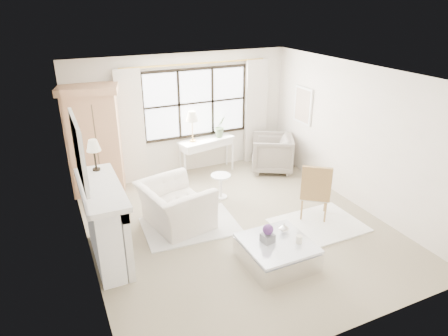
{
  "coord_description": "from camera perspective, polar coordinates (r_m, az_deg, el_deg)",
  "views": [
    {
      "loc": [
        -2.79,
        -5.5,
        3.8
      ],
      "look_at": [
        -0.17,
        0.2,
        1.09
      ],
      "focal_mm": 32.0,
      "sensor_mm": 36.0,
      "label": 1
    }
  ],
  "objects": [
    {
      "name": "curtain_rod",
      "position": [
        8.84,
        -4.06,
        14.66
      ],
      "size": [
        3.3,
        0.04,
        0.04
      ],
      "primitive_type": "cylinder",
      "rotation": [
        0.0,
        1.57,
        0.0
      ],
      "color": "gold",
      "rests_on": "wall_back"
    },
    {
      "name": "armoire",
      "position": [
        8.43,
        -18.02,
        3.79
      ],
      "size": [
        1.25,
        0.94,
        2.24
      ],
      "rotation": [
        0.0,
        0.0,
        -0.24
      ],
      "color": "tan",
      "rests_on": "floor"
    },
    {
      "name": "window_pane",
      "position": [
        9.06,
        -4.04,
        9.27
      ],
      "size": [
        2.4,
        0.02,
        1.5
      ],
      "primitive_type": "cube",
      "color": "white",
      "rests_on": "wall_back"
    },
    {
      "name": "curtain_right",
      "position": [
        9.7,
        4.57,
        7.97
      ],
      "size": [
        0.55,
        0.1,
        2.47
      ],
      "primitive_type": "cube",
      "color": "beige",
      "rests_on": "ground"
    },
    {
      "name": "pillar_candle",
      "position": [
        6.19,
        10.68,
        -9.98
      ],
      "size": [
        0.09,
        0.09,
        0.12
      ],
      "primitive_type": "cylinder",
      "color": "white",
      "rests_on": "coffee_table"
    },
    {
      "name": "planter_box",
      "position": [
        6.14,
        6.24,
        -9.89
      ],
      "size": [
        0.2,
        0.2,
        0.13
      ],
      "primitive_type": "cube",
      "rotation": [
        0.0,
        0.0,
        0.17
      ],
      "color": "slate",
      "rests_on": "coffee_table"
    },
    {
      "name": "console_table",
      "position": [
        9.27,
        -2.5,
        1.83
      ],
      "size": [
        1.37,
        0.71,
        0.8
      ],
      "rotation": [
        0.0,
        0.0,
        0.21
      ],
      "color": "white",
      "rests_on": "floor"
    },
    {
      "name": "side_table",
      "position": [
        8.06,
        -0.47,
        -2.14
      ],
      "size": [
        0.4,
        0.4,
        0.51
      ],
      "color": "white",
      "rests_on": "floor"
    },
    {
      "name": "fireplace",
      "position": [
        6.36,
        -16.85,
        -7.47
      ],
      "size": [
        0.58,
        1.66,
        1.26
      ],
      "color": "white",
      "rests_on": "ground"
    },
    {
      "name": "ceiling",
      "position": [
        6.26,
        2.23,
        13.23
      ],
      "size": [
        5.5,
        5.5,
        0.0
      ],
      "primitive_type": "plane",
      "rotation": [
        3.14,
        0.0,
        0.0
      ],
      "color": "white",
      "rests_on": "ground"
    },
    {
      "name": "coffee_table",
      "position": [
        6.3,
        7.51,
        -11.93
      ],
      "size": [
        1.01,
        1.01,
        0.38
      ],
      "rotation": [
        0.0,
        0.0,
        0.01
      ],
      "color": "white",
      "rests_on": "floor"
    },
    {
      "name": "mirror_glass",
      "position": [
        5.85,
        -19.79,
        2.35
      ],
      "size": [
        0.02,
        1.0,
        0.8
      ],
      "primitive_type": "cube",
      "color": "silver",
      "rests_on": "wall_left"
    },
    {
      "name": "club_armchair",
      "position": [
        7.14,
        -6.98,
        -5.33
      ],
      "size": [
        1.27,
        1.4,
        0.79
      ],
      "primitive_type": "imported",
      "rotation": [
        0.0,
        0.0,
        1.76
      ],
      "color": "white",
      "rests_on": "floor"
    },
    {
      "name": "french_chair",
      "position": [
        7.55,
        12.72,
        -4.81
      ],
      "size": [
        0.68,
        0.68,
        1.08
      ],
      "rotation": [
        0.0,
        0.0,
        2.49
      ],
      "color": "#AA7F47",
      "rests_on": "floor"
    },
    {
      "name": "wingback_chair",
      "position": [
        9.39,
        6.86,
        2.12
      ],
      "size": [
        1.25,
        1.24,
        0.85
      ],
      "primitive_type": "imported",
      "rotation": [
        0.0,
        0.0,
        -2.08
      ],
      "color": "gray",
      "rests_on": "floor"
    },
    {
      "name": "orchid_plant",
      "position": [
        9.19,
        -0.53,
        5.96
      ],
      "size": [
        0.32,
        0.29,
        0.5
      ],
      "primitive_type": "imported",
      "rotation": [
        0.0,
        0.0,
        0.28
      ],
      "color": "#59734D",
      "rests_on": "console_table"
    },
    {
      "name": "wall_left",
      "position": [
        6.03,
        -19.73,
        -2.09
      ],
      "size": [
        0.0,
        5.5,
        5.5
      ],
      "primitive_type": "plane",
      "rotation": [
        1.57,
        0.0,
        1.57
      ],
      "color": "beige",
      "rests_on": "ground"
    },
    {
      "name": "wall_back",
      "position": [
        9.05,
        -5.83,
        7.54
      ],
      "size": [
        5.0,
        0.0,
        5.0
      ],
      "primitive_type": "plane",
      "rotation": [
        1.57,
        0.0,
        0.0
      ],
      "color": "white",
      "rests_on": "ground"
    },
    {
      "name": "art_canvas",
      "position": [
        9.19,
        11.13,
        8.76
      ],
      "size": [
        0.01,
        0.52,
        0.72
      ],
      "primitive_type": "cube",
      "color": "beige",
      "rests_on": "wall_right"
    },
    {
      "name": "window_frame",
      "position": [
        9.05,
        -4.02,
        9.25
      ],
      "size": [
        2.5,
        0.04,
        1.5
      ],
      "primitive_type": null,
      "color": "black",
      "rests_on": "wall_back"
    },
    {
      "name": "mantel_lamp",
      "position": [
        6.5,
        -18.16,
        2.89
      ],
      "size": [
        0.22,
        0.22,
        0.51
      ],
      "color": "black",
      "rests_on": "fireplace"
    },
    {
      "name": "coffee_vase",
      "position": [
        6.37,
        8.55,
        -8.5
      ],
      "size": [
        0.19,
        0.19,
        0.17
      ],
      "primitive_type": "imported",
      "rotation": [
        0.0,
        0.0,
        -0.2
      ],
      "color": "white",
      "rests_on": "coffee_table"
    },
    {
      "name": "wall_right",
      "position": [
        8.02,
        18.29,
        4.36
      ],
      "size": [
        0.0,
        5.5,
        5.5
      ],
      "primitive_type": "plane",
      "rotation": [
        1.57,
        0.0,
        -1.57
      ],
      "color": "white",
      "rests_on": "ground"
    },
    {
      "name": "mirror_frame",
      "position": [
        5.85,
        -20.08,
        2.3
      ],
      "size": [
        0.05,
        1.15,
        0.95
      ],
      "primitive_type": "cube",
      "color": "silver",
      "rests_on": "wall_left"
    },
    {
      "name": "wall_front",
      "position": [
        4.62,
        17.74,
        -9.93
      ],
      "size": [
        5.0,
        0.0,
        5.0
      ],
      "primitive_type": "plane",
      "rotation": [
        -1.57,
        0.0,
        0.0
      ],
      "color": "beige",
      "rests_on": "ground"
    },
    {
      "name": "rug_right",
      "position": [
        7.43,
        13.32,
        -7.96
      ],
      "size": [
        1.54,
        1.17,
        0.03
      ],
      "primitive_type": "cube",
      "rotation": [
        0.0,
        0.0,
        0.01
      ],
      "color": "white",
      "rests_on": "floor"
    },
    {
      "name": "planter_flowers",
      "position": [
        6.06,
        6.3,
        -8.73
      ],
      "size": [
        0.16,
        0.16,
        0.16
      ],
      "primitive_type": "sphere",
      "color": "#552C6E",
      "rests_on": "planter_box"
    },
    {
      "name": "floor",
      "position": [
        7.25,
        1.9,
        -8.28
      ],
      "size": [
        5.5,
        5.5,
        0.0
      ],
      "primitive_type": "plane",
      "color": "tan",
      "rests_on": "ground"
    },
    {
      "name": "rug_left",
      "position": [
        7.25,
        -4.83,
        -8.22
      ],
      "size": [
        1.7,
        1.25,
        0.03
      ],
      "primitive_type": "cube",
      "rotation": [
        0.0,
        0.0,
        -0.06
      ],
      "color": "silver",
      "rests_on": "floor"
    },
    {
      "name": "console_lamp",
      "position": [
        8.84,
        -4.59,
        7.25
      ],
      "size": [
        0.28,
        0.28,
        0.69
      ],
      "color": "#AE813C",
      "rests_on": "console_table"
    },
    {
      "name": "curtain_left",
      "position": [
        8.69,
        -13.1,
        5.59
      ],
      "size": [
        0.55,
        0.1,
        2.47
      ],
      "primitive_type": "cube",
      "color": "white",
      "rests_on": "ground"
    },
    {
      "name": "art_frame",
      "position": [
        9.2,
        11.24,
        8.77
      ],
      "size": [
        0.04,
        0.62,
        0.82
      ],
      "primitive_type": "cube",
      "color": "white",
      "rests_on": "wall_right"
    }
  ]
}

